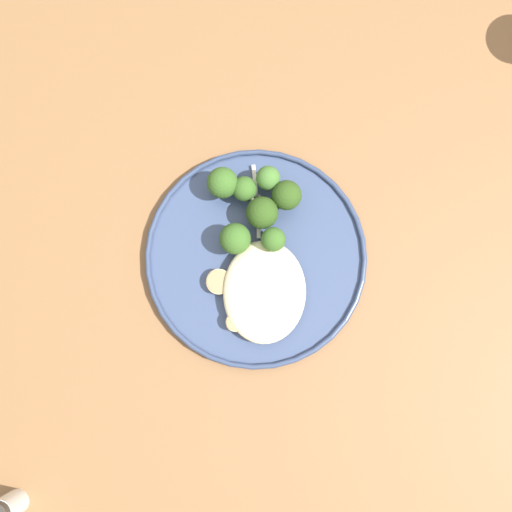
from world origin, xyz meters
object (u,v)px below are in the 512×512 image
at_px(seared_scallop_right_edge, 256,254).
at_px(broccoli_floret_split_head, 244,189).
at_px(seared_scallop_rear_pale, 235,322).
at_px(broccoli_floret_left_leaning, 222,183).
at_px(broccoli_floret_beside_noodles, 262,213).
at_px(broccoli_floret_center_pile, 287,196).
at_px(broccoli_floret_tall_stalk, 273,237).
at_px(dinner_plate, 256,257).
at_px(seared_scallop_large_seared, 275,275).
at_px(seared_scallop_half_hidden, 219,282).
at_px(seared_scallop_tilted_round, 259,290).
at_px(broccoli_floret_front_edge, 266,179).
at_px(seared_scallop_front_small, 284,295).
at_px(pepper_shaker, 6,509).
at_px(broccoli_floret_right_tilted, 235,241).

relative_size(seared_scallop_right_edge, broccoli_floret_split_head, 0.65).
xyz_separation_m(seared_scallop_rear_pale, broccoli_floret_left_leaning, (0.18, 0.02, 0.02)).
xyz_separation_m(broccoli_floret_beside_noodles, broccoli_floret_center_pile, (0.02, -0.03, 0.00)).
bearing_deg(broccoli_floret_tall_stalk, broccoli_floret_beside_noodles, 25.59).
height_order(dinner_plate, seared_scallop_large_seared, seared_scallop_large_seared).
bearing_deg(seared_scallop_half_hidden, seared_scallop_rear_pale, -155.84).
xyz_separation_m(dinner_plate, seared_scallop_tilted_round, (-0.04, -0.01, 0.01)).
distance_m(broccoli_floret_front_edge, broccoli_floret_left_leaning, 0.06).
height_order(seared_scallop_front_small, broccoli_floret_split_head, broccoli_floret_split_head).
bearing_deg(pepper_shaker, broccoli_floret_left_leaning, -30.89).
bearing_deg(seared_scallop_large_seared, seared_scallop_rear_pale, 141.44).
xyz_separation_m(broccoli_floret_front_edge, broccoli_floret_left_leaning, (-0.01, 0.06, 0.00)).
xyz_separation_m(seared_scallop_front_small, broccoli_floret_front_edge, (0.15, 0.03, 0.02)).
relative_size(seared_scallop_large_seared, broccoli_floret_beside_noodles, 0.52).
xyz_separation_m(broccoli_floret_tall_stalk, broccoli_floret_front_edge, (0.08, 0.01, -0.00)).
bearing_deg(seared_scallop_right_edge, broccoli_floret_front_edge, -5.43).
bearing_deg(broccoli_floret_right_tilted, seared_scallop_right_edge, -113.21).
distance_m(seared_scallop_large_seared, broccoli_floret_front_edge, 0.12).
height_order(broccoli_floret_center_pile, pepper_shaker, pepper_shaker).
bearing_deg(broccoli_floret_tall_stalk, seared_scallop_large_seared, -173.92).
bearing_deg(seared_scallop_tilted_round, dinner_plate, 6.82).
relative_size(seared_scallop_half_hidden, broccoli_floret_center_pile, 0.60).
height_order(broccoli_floret_split_head, broccoli_floret_tall_stalk, broccoli_floret_tall_stalk).
xyz_separation_m(broccoli_floret_split_head, broccoli_floret_left_leaning, (0.01, 0.03, 0.01)).
xyz_separation_m(seared_scallop_rear_pale, broccoli_floret_split_head, (0.17, -0.01, 0.02)).
xyz_separation_m(seared_scallop_large_seared, broccoli_floret_split_head, (0.11, 0.04, 0.02)).
bearing_deg(seared_scallop_rear_pale, seared_scallop_large_seared, -38.56).
distance_m(broccoli_floret_right_tilted, pepper_shaker, 0.42).
xyz_separation_m(seared_scallop_large_seared, seared_scallop_rear_pale, (-0.06, 0.05, 0.00)).
bearing_deg(seared_scallop_half_hidden, broccoli_floret_front_edge, -22.83).
bearing_deg(broccoli_floret_right_tilted, seared_scallop_tilted_round, -151.23).
height_order(seared_scallop_tilted_round, seared_scallop_half_hidden, seared_scallop_tilted_round).
height_order(seared_scallop_large_seared, broccoli_floret_front_edge, broccoli_floret_front_edge).
relative_size(seared_scallop_right_edge, broccoli_floret_center_pile, 0.54).
bearing_deg(pepper_shaker, broccoli_floret_right_tilted, -38.30).
height_order(broccoli_floret_beside_noodles, broccoli_floret_left_leaning, same).
relative_size(broccoli_floret_right_tilted, broccoli_floret_left_leaning, 0.99).
relative_size(seared_scallop_front_small, broccoli_floret_right_tilted, 0.54).
bearing_deg(broccoli_floret_front_edge, broccoli_floret_split_head, 116.40).
bearing_deg(broccoli_floret_tall_stalk, broccoli_floret_right_tilted, 97.31).
bearing_deg(seared_scallop_tilted_round, pepper_shaker, 132.90).
xyz_separation_m(seared_scallop_tilted_round, pepper_shaker, (-0.27, 0.29, 0.01)).
distance_m(broccoli_floret_beside_noodles, broccoli_floret_left_leaning, 0.06).
bearing_deg(broccoli_floret_front_edge, broccoli_floret_center_pile, -128.74).
bearing_deg(broccoli_floret_split_head, seared_scallop_right_edge, -167.36).
distance_m(seared_scallop_rear_pale, broccoli_floret_beside_noodles, 0.14).
bearing_deg(broccoli_floret_front_edge, pepper_shaker, 144.24).
relative_size(seared_scallop_half_hidden, pepper_shaker, 0.49).
relative_size(dinner_plate, seared_scallop_right_edge, 9.89).
bearing_deg(seared_scallop_tilted_round, broccoli_floret_front_edge, -1.64).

